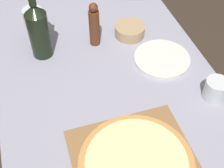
{
  "coord_description": "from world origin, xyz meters",
  "views": [
    {
      "loc": [
        -0.24,
        -0.78,
        1.62
      ],
      "look_at": [
        -0.01,
        -0.05,
        0.78
      ],
      "focal_mm": 50.0,
      "sensor_mm": 36.0,
      "label": 1
    }
  ],
  "objects": [
    {
      "name": "small_bowl",
      "position": [
        0.17,
        0.27,
        0.75
      ],
      "size": [
        0.13,
        0.13,
        0.05
      ],
      "color": "tan",
      "rests_on": "dining_table"
    },
    {
      "name": "pizza",
      "position": [
        -0.03,
        -0.36,
        0.75
      ],
      "size": [
        0.36,
        0.36,
        0.02
      ],
      "color": "#C68947",
      "rests_on": "cutting_board"
    },
    {
      "name": "wine_glass",
      "position": [
        -0.23,
        0.37,
        0.83
      ],
      "size": [
        0.08,
        0.08,
        0.15
      ],
      "color": "silver",
      "rests_on": "dining_table"
    },
    {
      "name": "dining_table",
      "position": [
        0.0,
        0.0,
        0.64
      ],
      "size": [
        0.85,
        1.67,
        0.72
      ],
      "color": "#9393A8",
      "rests_on": "ground_plane"
    },
    {
      "name": "wine_bottle",
      "position": [
        -0.22,
        0.26,
        0.85
      ],
      "size": [
        0.09,
        0.09,
        0.31
      ],
      "color": "black",
      "rests_on": "dining_table"
    },
    {
      "name": "drinking_tumbler",
      "position": [
        0.35,
        -0.17,
        0.76
      ],
      "size": [
        0.08,
        0.08,
        0.08
      ],
      "color": "silver",
      "rests_on": "dining_table"
    },
    {
      "name": "pepper_mill",
      "position": [
        0.01,
        0.26,
        0.82
      ],
      "size": [
        0.04,
        0.04,
        0.2
      ],
      "color": "#5B2D19",
      "rests_on": "dining_table"
    },
    {
      "name": "cutting_board",
      "position": [
        -0.03,
        -0.36,
        0.73
      ],
      "size": [
        0.38,
        0.38,
        0.02
      ],
      "color": "olive",
      "rests_on": "dining_table"
    },
    {
      "name": "dinner_plate",
      "position": [
        0.25,
        0.07,
        0.73
      ],
      "size": [
        0.23,
        0.23,
        0.01
      ],
      "color": "silver",
      "rests_on": "dining_table"
    }
  ]
}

